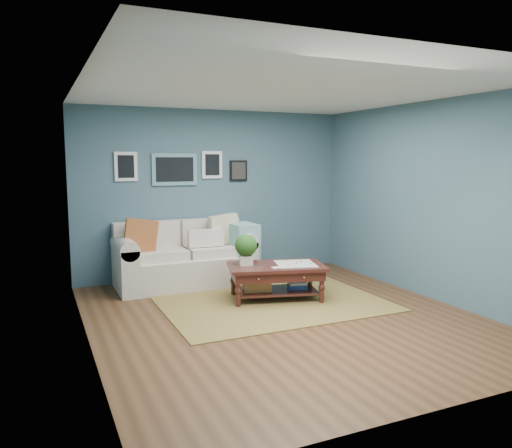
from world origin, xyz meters
TOP-DOWN VIEW (x-y plane):
  - room_shell at (-0.01, 0.06)m, footprint 5.00×5.02m
  - area_rug at (0.15, 0.71)m, footprint 2.90×2.32m
  - loveseat at (-0.56, 2.03)m, footprint 2.10×0.95m
  - coffee_table at (0.20, 0.77)m, footprint 1.44×1.07m

SIDE VIEW (x-z plane):
  - area_rug at x=0.15m, z-range 0.00..0.01m
  - coffee_table at x=0.20m, z-range -0.05..0.85m
  - loveseat at x=-0.56m, z-range -0.10..0.98m
  - room_shell at x=-0.01m, z-range 0.01..2.71m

